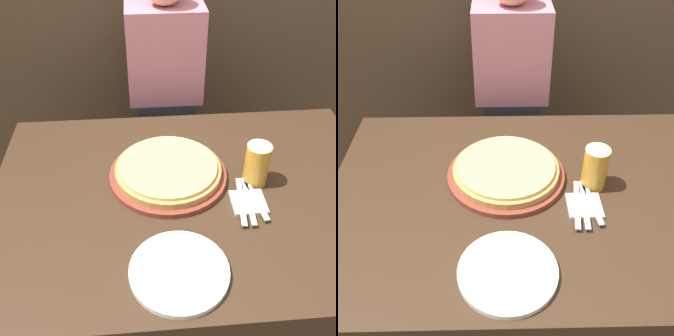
# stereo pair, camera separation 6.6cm
# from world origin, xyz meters

# --- Properties ---
(ground_plane) EXTENTS (12.00, 12.00, 0.00)m
(ground_plane) POSITION_xyz_m (0.00, 0.00, 0.00)
(ground_plane) COLOR #473828
(dining_table) EXTENTS (1.37, 0.97, 0.74)m
(dining_table) POSITION_xyz_m (0.00, 0.00, 0.37)
(dining_table) COLOR #3D2819
(dining_table) RESTS_ON ground_plane
(pizza_on_board) EXTENTS (0.41, 0.41, 0.06)m
(pizza_on_board) POSITION_xyz_m (-0.08, 0.08, 0.77)
(pizza_on_board) COLOR brown
(pizza_on_board) RESTS_ON dining_table
(beer_glass) EXTENTS (0.08, 0.08, 0.15)m
(beer_glass) POSITION_xyz_m (0.22, 0.03, 0.83)
(beer_glass) COLOR gold
(beer_glass) RESTS_ON dining_table
(dinner_plate) EXTENTS (0.28, 0.28, 0.02)m
(dinner_plate) POSITION_xyz_m (-0.08, -0.32, 0.75)
(dinner_plate) COLOR white
(dinner_plate) RESTS_ON dining_table
(napkin_stack) EXTENTS (0.11, 0.11, 0.01)m
(napkin_stack) POSITION_xyz_m (0.17, -0.07, 0.75)
(napkin_stack) COLOR white
(napkin_stack) RESTS_ON dining_table
(fork) EXTENTS (0.05, 0.22, 0.00)m
(fork) POSITION_xyz_m (0.15, -0.07, 0.76)
(fork) COLOR silver
(fork) RESTS_ON napkin_stack
(dinner_knife) EXTENTS (0.03, 0.22, 0.00)m
(dinner_knife) POSITION_xyz_m (0.17, -0.07, 0.76)
(dinner_knife) COLOR silver
(dinner_knife) RESTS_ON napkin_stack
(spoon) EXTENTS (0.04, 0.19, 0.00)m
(spoon) POSITION_xyz_m (0.20, -0.07, 0.76)
(spoon) COLOR silver
(spoon) RESTS_ON napkin_stack
(diner_person) EXTENTS (0.33, 0.20, 1.32)m
(diner_person) POSITION_xyz_m (-0.04, 0.69, 0.65)
(diner_person) COLOR #33333D
(diner_person) RESTS_ON ground_plane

